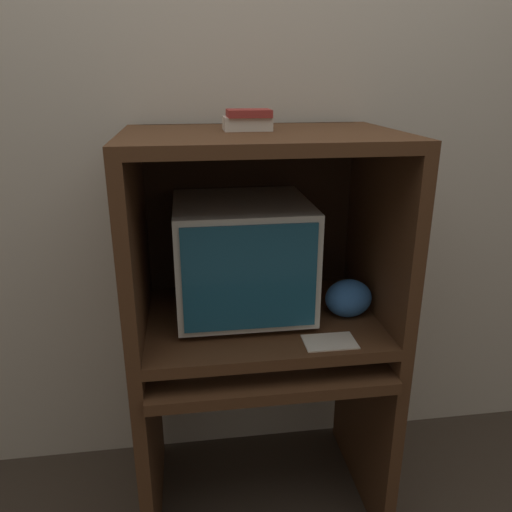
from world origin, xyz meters
TOP-DOWN VIEW (x-y plane):
  - wall_back at (0.00, 0.63)m, footprint 6.00×0.06m
  - desk_base at (0.00, 0.25)m, footprint 0.81×0.59m
  - desk_monitor_shelf at (0.00, 0.28)m, footprint 0.81×0.57m
  - hutch_upper at (0.00, 0.31)m, footprint 0.81×0.57m
  - crt_monitor at (-0.06, 0.33)m, footprint 0.42×0.42m
  - keyboard at (-0.07, 0.18)m, footprint 0.46×0.16m
  - mouse at (0.23, 0.20)m, footprint 0.06×0.04m
  - snack_bag at (0.28, 0.24)m, footprint 0.15×0.11m
  - book_stack at (-0.04, 0.32)m, footprint 0.14×0.11m
  - paper_card at (0.17, 0.08)m, footprint 0.15×0.10m

SIDE VIEW (x-z plane):
  - desk_base at x=0.00m, z-range 0.08..0.73m
  - keyboard at x=-0.07m, z-range 0.65..0.67m
  - mouse at x=0.23m, z-range 0.65..0.68m
  - desk_monitor_shelf at x=0.00m, z-range 0.67..0.77m
  - paper_card at x=0.17m, z-range 0.74..0.75m
  - snack_bag at x=0.28m, z-range 0.74..0.87m
  - crt_monitor at x=-0.06m, z-range 0.75..1.12m
  - hutch_upper at x=0.00m, z-range 0.83..1.42m
  - wall_back at x=0.00m, z-range 0.00..2.60m
  - book_stack at x=-0.04m, z-range 1.33..1.39m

